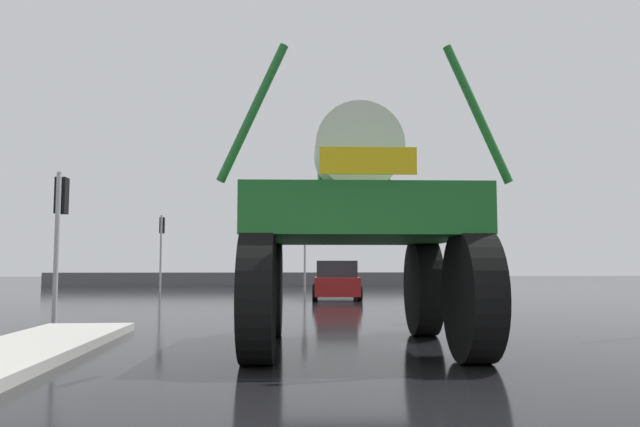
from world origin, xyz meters
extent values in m
plane|color=black|center=(0.00, 18.00, 0.00)|extent=(120.00, 120.00, 0.00)
cylinder|color=black|center=(-0.70, 6.65, 0.90)|extent=(0.53, 1.82, 1.80)
cylinder|color=black|center=(2.20, 6.51, 0.90)|extent=(0.53, 1.82, 1.80)
cylinder|color=black|center=(-0.87, 3.26, 0.90)|extent=(0.53, 1.82, 1.80)
cylinder|color=black|center=(2.04, 3.12, 0.90)|extent=(0.53, 1.82, 1.80)
cube|color=#1E6B28|center=(0.67, 4.89, 2.07)|extent=(3.61, 4.26, 0.71)
cube|color=#1A5B22|center=(0.69, 5.31, 2.88)|extent=(1.20, 1.24, 0.91)
cylinder|color=silver|center=(0.64, 4.29, 3.09)|extent=(1.38, 1.12, 1.32)
cylinder|color=#1E6B28|center=(-0.95, 3.12, 3.36)|extent=(0.96, 0.17, 1.92)
cylinder|color=#1E6B28|center=(2.11, 2.97, 3.37)|extent=(0.93, 0.17, 1.93)
cube|color=yellow|center=(0.57, 2.81, 2.68)|extent=(1.28, 0.10, 0.36)
cube|color=maroon|center=(1.99, 19.62, 0.53)|extent=(2.04, 4.23, 0.70)
cube|color=#23282D|center=(1.97, 19.47, 1.20)|extent=(1.73, 2.23, 0.64)
cylinder|color=black|center=(1.25, 21.04, 0.30)|extent=(0.23, 0.61, 0.60)
cylinder|color=black|center=(2.95, 20.89, 0.30)|extent=(0.23, 0.61, 0.60)
cylinder|color=black|center=(1.02, 18.35, 0.30)|extent=(0.23, 0.61, 0.60)
cylinder|color=black|center=(2.72, 18.20, 0.30)|extent=(0.23, 0.61, 0.60)
cylinder|color=#A8AAAF|center=(-5.50, 9.32, 1.72)|extent=(0.11, 0.11, 3.45)
cube|color=black|center=(-5.50, 9.54, 2.93)|extent=(0.24, 0.32, 0.84)
sphere|color=red|center=(-5.50, 9.73, 3.20)|extent=(0.17, 0.17, 0.17)
sphere|color=#3C2403|center=(-5.50, 9.73, 2.93)|extent=(0.17, 0.17, 0.17)
sphere|color=black|center=(-5.50, 9.73, 2.66)|extent=(0.17, 0.17, 0.17)
cylinder|color=#A8AAAF|center=(3.89, 9.32, 1.66)|extent=(0.11, 0.11, 3.31)
cube|color=black|center=(3.89, 9.54, 2.79)|extent=(0.24, 0.32, 0.84)
sphere|color=red|center=(3.89, 9.73, 3.06)|extent=(0.17, 0.17, 0.17)
sphere|color=#3C2403|center=(3.89, 9.73, 2.79)|extent=(0.17, 0.17, 0.17)
sphere|color=black|center=(3.89, 9.73, 2.52)|extent=(0.17, 0.17, 0.17)
cylinder|color=#A8AAAF|center=(1.20, 27.84, 1.74)|extent=(0.11, 0.11, 3.48)
cube|color=black|center=(1.20, 28.06, 2.96)|extent=(0.24, 0.32, 0.84)
sphere|color=red|center=(1.20, 28.25, 3.23)|extent=(0.17, 0.17, 0.17)
sphere|color=#3C2403|center=(1.20, 28.25, 2.96)|extent=(0.17, 0.17, 0.17)
sphere|color=black|center=(1.20, 28.25, 2.69)|extent=(0.17, 0.17, 0.17)
cylinder|color=#A8AAAF|center=(-6.33, 27.84, 1.99)|extent=(0.11, 0.11, 3.98)
cube|color=black|center=(-6.33, 28.06, 3.46)|extent=(0.24, 0.32, 0.84)
sphere|color=red|center=(-6.33, 28.25, 3.73)|extent=(0.17, 0.17, 0.17)
sphere|color=#3C2403|center=(-6.33, 28.25, 3.46)|extent=(0.17, 0.17, 0.17)
sphere|color=black|center=(-6.33, 28.25, 3.19)|extent=(0.17, 0.17, 0.17)
cube|color=#59595B|center=(0.00, 36.64, 0.45)|extent=(30.73, 0.24, 0.90)
camera|label=1|loc=(-0.73, -5.14, 1.29)|focal=34.85mm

